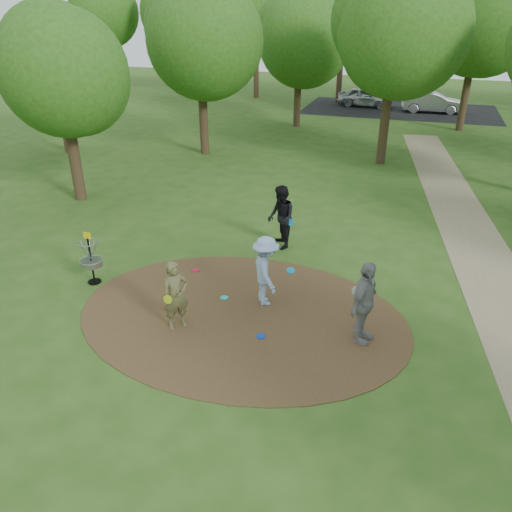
% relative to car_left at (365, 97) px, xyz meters
% --- Properties ---
extents(ground, '(100.00, 100.00, 0.00)m').
position_rel_car_left_xyz_m(ground, '(0.66, -30.47, -0.71)').
color(ground, '#2D5119').
rests_on(ground, ground).
extents(dirt_clearing, '(8.40, 8.40, 0.02)m').
position_rel_car_left_xyz_m(dirt_clearing, '(0.66, -30.47, -0.70)').
color(dirt_clearing, '#47301C').
rests_on(dirt_clearing, ground).
extents(footpath, '(7.55, 39.89, 0.01)m').
position_rel_car_left_xyz_m(footpath, '(7.16, -28.47, -0.70)').
color(footpath, '#8C7A5B').
rests_on(footpath, ground).
extents(parking_lot, '(14.00, 8.00, 0.01)m').
position_rel_car_left_xyz_m(parking_lot, '(2.66, -0.47, -0.70)').
color(parking_lot, black).
rests_on(parking_lot, ground).
extents(player_observer_with_disc, '(0.73, 0.75, 1.74)m').
position_rel_car_left_xyz_m(player_observer_with_disc, '(-0.64, -31.39, 0.16)').
color(player_observer_with_disc, brown).
rests_on(player_observer_with_disc, ground).
extents(player_throwing_with_disc, '(1.44, 1.40, 1.88)m').
position_rel_car_left_xyz_m(player_throwing_with_disc, '(1.07, -29.71, 0.23)').
color(player_throwing_with_disc, '#95B3DF').
rests_on(player_throwing_with_disc, ground).
extents(player_walking_with_disc, '(1.17, 1.25, 2.04)m').
position_rel_car_left_xyz_m(player_walking_with_disc, '(0.52, -26.30, 0.31)').
color(player_walking_with_disc, black).
rests_on(player_walking_with_disc, ground).
extents(player_waiting_with_disc, '(0.82, 1.28, 2.03)m').
position_rel_car_left_xyz_m(player_waiting_with_disc, '(3.65, -30.60, 0.31)').
color(player_waiting_with_disc, gray).
rests_on(player_waiting_with_disc, ground).
extents(disc_ground_cyan, '(0.22, 0.22, 0.02)m').
position_rel_car_left_xyz_m(disc_ground_cyan, '(-0.03, -29.86, -0.68)').
color(disc_ground_cyan, '#18C4B7').
rests_on(disc_ground_cyan, dirt_clearing).
extents(disc_ground_blue, '(0.22, 0.22, 0.02)m').
position_rel_car_left_xyz_m(disc_ground_blue, '(1.42, -31.21, -0.68)').
color(disc_ground_blue, '#0B39C6').
rests_on(disc_ground_blue, dirt_clearing).
extents(disc_ground_red, '(0.22, 0.22, 0.02)m').
position_rel_car_left_xyz_m(disc_ground_red, '(-1.40, -28.68, -0.68)').
color(disc_ground_red, red).
rests_on(disc_ground_red, dirt_clearing).
extents(car_left, '(4.29, 2.03, 1.42)m').
position_rel_car_left_xyz_m(car_left, '(0.00, 0.00, 0.00)').
color(car_left, '#A8ABB0').
rests_on(car_left, ground).
extents(car_right, '(4.43, 1.79, 1.43)m').
position_rel_car_left_xyz_m(car_right, '(4.96, -0.95, 0.01)').
color(car_right, '#94979B').
rests_on(car_right, ground).
extents(disc_golf_basket, '(0.63, 0.63, 1.54)m').
position_rel_car_left_xyz_m(disc_golf_basket, '(-3.84, -30.17, 0.17)').
color(disc_golf_basket, black).
rests_on(disc_golf_basket, ground).
extents(tree_ring, '(36.76, 45.74, 9.26)m').
position_rel_car_left_xyz_m(tree_ring, '(2.56, -20.61, 4.48)').
color(tree_ring, '#332316').
rests_on(tree_ring, ground).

